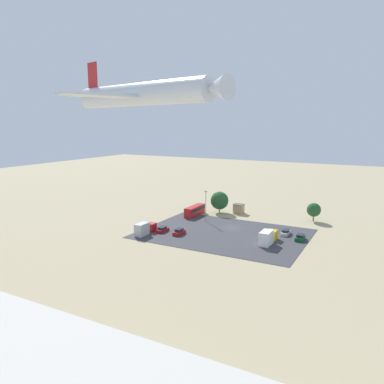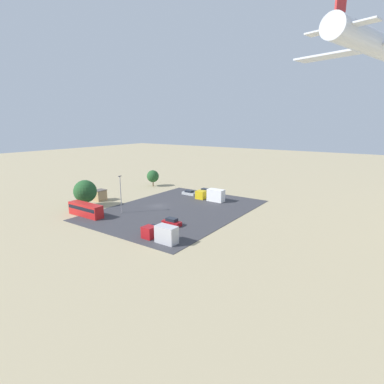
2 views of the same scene
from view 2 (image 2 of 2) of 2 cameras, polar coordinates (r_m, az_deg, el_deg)
ground_plane at (r=84.31m, az=-6.51°, el=-2.65°), size 400.00×400.00×0.00m
parking_lot_surface at (r=80.13m, az=-2.84°, el=-3.38°), size 45.54×33.29×0.08m
shed_building at (r=93.46m, az=-17.16°, el=-0.58°), size 3.50×3.00×3.24m
bus at (r=78.81m, az=-19.59°, el=-3.11°), size 2.62×10.50×3.13m
parked_car_0 at (r=98.45m, az=2.54°, el=0.13°), size 1.98×4.29×1.62m
parked_car_1 at (r=96.39m, az=-0.56°, el=-0.18°), size 1.86×4.56×1.44m
parked_car_2 at (r=64.00m, az=-7.11°, el=-7.11°), size 1.94×4.55×1.44m
parked_car_3 at (r=68.00m, az=-3.88°, el=-5.75°), size 1.83×4.52×1.64m
parked_truck_0 at (r=89.15m, az=3.75°, el=-0.61°), size 2.54×9.06×3.56m
parked_truck_1 at (r=58.80m, az=-5.85°, el=-7.93°), size 2.31×7.87×3.39m
tree_near_shed at (r=87.55m, az=-19.68°, el=0.12°), size 6.25×6.25×7.39m
tree_apron_mid at (r=110.52m, az=-7.46°, el=3.00°), size 4.40×4.40×5.91m
light_pole_lot_centre at (r=77.92m, az=-13.43°, el=-0.16°), size 0.90×0.28×9.66m
airplane at (r=65.63m, az=31.94°, el=22.53°), size 34.24×28.30×8.47m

